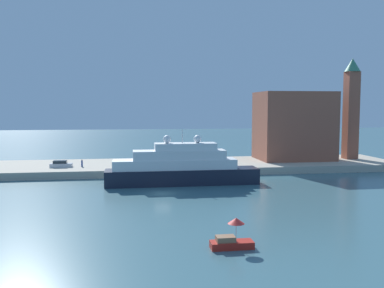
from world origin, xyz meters
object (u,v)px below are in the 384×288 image
Objects in this scene: large_yacht at (180,168)px; bell_tower at (351,105)px; small_motorboat at (232,239)px; parked_car at (61,164)px; person_figure at (82,163)px; mooring_bollard at (194,166)px; harbor_building at (294,126)px.

bell_tower is (43.54, 19.60, 11.33)m from large_yacht.
parked_car is (-24.18, 49.88, 1.14)m from small_motorboat.
person_figure reaches higher than parked_car.
small_motorboat is 6.63× the size of mooring_bollard.
parked_car is (-23.22, 14.90, -0.92)m from large_yacht.
harbor_building reaches higher than small_motorboat.
harbor_building is (29.64, 20.54, 6.48)m from large_yacht.
small_motorboat is 0.18× the size of bell_tower.
person_figure is at bearing 167.22° from mooring_bollard.
mooring_bollard is at bearing 67.99° from large_yacht.
mooring_bollard is at bearing -12.78° from person_figure.
person_figure reaches higher than mooring_bollard.
large_yacht reaches higher than small_motorboat.
small_motorboat is 0.25× the size of harbor_building.
mooring_bollard is (27.10, -5.29, -0.26)m from parked_car.
large_yacht is 35.06m from small_motorboat.
mooring_bollard is (2.92, 44.59, 0.87)m from small_motorboat.
small_motorboat is 2.76× the size of person_figure.
harbor_building reaches higher than mooring_bollard.
parked_car is at bearing -175.97° from bell_tower.
small_motorboat is 53.62m from person_figure.
harbor_building reaches higher than person_figure.
large_yacht is 49.08m from bell_tower.
bell_tower is 63.84m from person_figure.
harbor_building is 14.75m from bell_tower.
mooring_bollard is at bearing -165.86° from bell_tower.
harbor_building is 0.71× the size of bell_tower.
small_motorboat is 0.95× the size of parked_car.
small_motorboat is (0.96, -34.98, -2.06)m from large_yacht.
mooring_bollard is (3.88, 9.61, -1.19)m from large_yacht.
large_yacht is 17.87× the size of person_figure.
large_yacht is 24.05m from person_figure.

